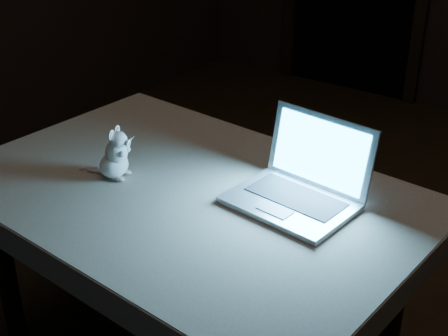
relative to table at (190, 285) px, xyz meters
The scene contains 4 objects.
table is the anchor object (origin of this frame).
tablecloth 0.32m from the table, 167.64° to the left, with size 1.42×0.94×0.09m, color #C3B3A1, non-canonical shape.
laptop 0.58m from the table, 17.18° to the left, with size 0.35×0.31×0.24m, color #B4B5B9, non-canonical shape.
plush_mouse 0.51m from the table, 164.46° to the right, with size 0.12×0.12×0.17m, color white, non-canonical shape.
Camera 1 is at (0.77, -1.71, 1.69)m, focal length 52.00 mm.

